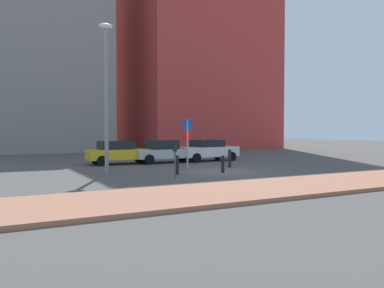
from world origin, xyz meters
The scene contains 14 objects.
ground_plane centered at (0.00, 0.00, 0.00)m, with size 120.00×120.00×0.00m, color #4C4947.
sidewalk_brick centered at (0.00, -6.31, 0.07)m, with size 40.00×3.93×0.14m, color #9E664C.
parked_car_yellow centered at (-3.28, 6.93, 0.78)m, with size 4.34×2.08×1.49m.
parked_car_silver centered at (-0.32, 6.66, 0.77)m, with size 4.30×2.03×1.52m.
parked_car_white centered at (3.04, 6.58, 0.78)m, with size 4.51×2.22×1.50m.
parking_sign_post centered at (-0.91, 2.04, 1.76)m, with size 0.59×0.17×2.80m.
parking_meter centered at (-3.27, -1.27, 0.97)m, with size 0.18×0.14×1.50m.
street_lamp centered at (-5.56, 1.89, 4.38)m, with size 0.70×0.36×7.50m.
traffic_bollard_near centered at (2.23, 2.54, 0.43)m, with size 0.15×0.15×0.86m, color #B7B7BC.
traffic_bollard_mid centered at (1.73, 1.75, 0.52)m, with size 0.17×0.17×1.04m, color black.
traffic_bollard_far centered at (-2.57, -0.07, 0.47)m, with size 0.16×0.16×0.94m, color black.
traffic_bollard_edge centered at (-0.15, -0.46, 0.44)m, with size 0.17×0.17×0.88m, color black.
building_colorful_midrise centered at (12.51, 27.54, 15.98)m, with size 16.35×17.63×31.96m, color #BF3833.
building_under_construction centered at (-6.11, 27.66, 11.33)m, with size 13.64×14.31×22.66m, color gray.
Camera 1 is at (-11.02, -17.52, 2.19)m, focal length 36.78 mm.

